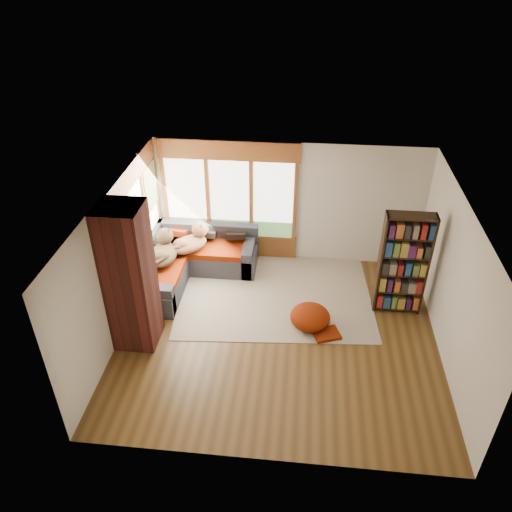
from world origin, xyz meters
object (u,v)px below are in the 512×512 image
(dog_brindle, at_px, (163,250))
(dog_tan, at_px, (191,240))
(pouf, at_px, (310,316))
(area_rug, at_px, (275,293))
(bookshelf, at_px, (403,264))
(brick_chimney, at_px, (130,278))
(sectional_sofa, at_px, (189,260))

(dog_brindle, bearing_deg, dog_tan, -51.82)
(pouf, relative_size, dog_brindle, 0.80)
(area_rug, distance_m, bookshelf, 2.50)
(dog_brindle, bearing_deg, brick_chimney, 174.98)
(area_rug, xyz_separation_m, pouf, (0.69, -0.88, 0.20))
(pouf, bearing_deg, bookshelf, 22.25)
(area_rug, distance_m, dog_tan, 1.97)
(sectional_sofa, bearing_deg, brick_chimney, -100.02)
(bookshelf, bearing_deg, area_rug, 174.30)
(brick_chimney, height_order, sectional_sofa, brick_chimney)
(brick_chimney, relative_size, dog_tan, 2.79)
(bookshelf, relative_size, dog_tan, 2.16)
(dog_tan, bearing_deg, bookshelf, -58.55)
(dog_brindle, bearing_deg, bookshelf, -97.87)
(sectional_sofa, distance_m, area_rug, 1.91)
(area_rug, xyz_separation_m, dog_brindle, (-2.20, 0.14, 0.77))
(sectional_sofa, bearing_deg, bookshelf, -8.11)
(brick_chimney, bearing_deg, pouf, 12.37)
(area_rug, relative_size, dog_brindle, 4.09)
(brick_chimney, distance_m, dog_tan, 2.21)
(bookshelf, bearing_deg, dog_brindle, 175.28)
(sectional_sofa, height_order, pouf, sectional_sofa)
(area_rug, bearing_deg, pouf, -51.75)
(sectional_sofa, distance_m, dog_tan, 0.47)
(brick_chimney, xyz_separation_m, dog_tan, (0.52, 2.08, -0.53))
(brick_chimney, distance_m, area_rug, 3.02)
(area_rug, height_order, dog_tan, dog_tan)
(sectional_sofa, height_order, area_rug, sectional_sofa)
(pouf, distance_m, dog_brindle, 3.12)
(brick_chimney, distance_m, sectional_sofa, 2.32)
(brick_chimney, height_order, bookshelf, brick_chimney)
(sectional_sofa, xyz_separation_m, dog_brindle, (-0.39, -0.38, 0.47))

